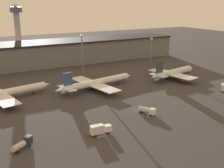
{
  "coord_description": "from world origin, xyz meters",
  "views": [
    {
      "loc": [
        -62.64,
        -92.19,
        44.28
      ],
      "look_at": [
        -0.01,
        21.28,
        6.0
      ],
      "focal_mm": 45.0,
      "sensor_mm": 36.0,
      "label": 1
    }
  ],
  "objects_px": {
    "airplane_2": "(173,73)",
    "service_vehicle_0": "(224,87)",
    "service_vehicle_1": "(147,110)",
    "airplane_0": "(2,94)",
    "service_vehicle_3": "(22,144)",
    "airplane_1": "(96,83)",
    "service_vehicle_2": "(100,129)",
    "control_tower": "(18,27)"
  },
  "relations": [
    {
      "from": "service_vehicle_0",
      "to": "control_tower",
      "type": "bearing_deg",
      "value": 80.16
    },
    {
      "from": "airplane_1",
      "to": "service_vehicle_2",
      "type": "xyz_separation_m",
      "value": [
        -21.93,
        -48.26,
        -1.14
      ]
    },
    {
      "from": "airplane_1",
      "to": "service_vehicle_0",
      "type": "relative_size",
      "value": 6.6
    },
    {
      "from": "service_vehicle_0",
      "to": "service_vehicle_2",
      "type": "distance_m",
      "value": 79.1
    },
    {
      "from": "airplane_2",
      "to": "service_vehicle_1",
      "type": "distance_m",
      "value": 58.59
    },
    {
      "from": "service_vehicle_0",
      "to": "airplane_2",
      "type": "bearing_deg",
      "value": 65.37
    },
    {
      "from": "service_vehicle_3",
      "to": "airplane_1",
      "type": "bearing_deg",
      "value": 10.58
    },
    {
      "from": "airplane_0",
      "to": "service_vehicle_3",
      "type": "relative_size",
      "value": 6.59
    },
    {
      "from": "airplane_0",
      "to": "airplane_1",
      "type": "relative_size",
      "value": 1.0
    },
    {
      "from": "airplane_0",
      "to": "airplane_1",
      "type": "distance_m",
      "value": 46.45
    },
    {
      "from": "service_vehicle_1",
      "to": "service_vehicle_2",
      "type": "relative_size",
      "value": 0.98
    },
    {
      "from": "service_vehicle_0",
      "to": "airplane_1",
      "type": "bearing_deg",
      "value": 109.62
    },
    {
      "from": "service_vehicle_3",
      "to": "control_tower",
      "type": "height_order",
      "value": "control_tower"
    },
    {
      "from": "airplane_2",
      "to": "service_vehicle_1",
      "type": "relative_size",
      "value": 5.19
    },
    {
      "from": "service_vehicle_0",
      "to": "control_tower",
      "type": "relative_size",
      "value": 0.17
    },
    {
      "from": "airplane_2",
      "to": "service_vehicle_0",
      "type": "distance_m",
      "value": 31.39
    },
    {
      "from": "service_vehicle_1",
      "to": "control_tower",
      "type": "distance_m",
      "value": 145.38
    },
    {
      "from": "airplane_1",
      "to": "service_vehicle_2",
      "type": "bearing_deg",
      "value": -125.17
    },
    {
      "from": "airplane_1",
      "to": "service_vehicle_1",
      "type": "height_order",
      "value": "airplane_1"
    },
    {
      "from": "airplane_2",
      "to": "service_vehicle_0",
      "type": "height_order",
      "value": "airplane_2"
    },
    {
      "from": "airplane_0",
      "to": "control_tower",
      "type": "height_order",
      "value": "control_tower"
    },
    {
      "from": "control_tower",
      "to": "airplane_1",
      "type": "bearing_deg",
      "value": -79.63
    },
    {
      "from": "airplane_2",
      "to": "service_vehicle_2",
      "type": "distance_m",
      "value": 83.0
    },
    {
      "from": "airplane_0",
      "to": "airplane_2",
      "type": "height_order",
      "value": "airplane_0"
    },
    {
      "from": "airplane_0",
      "to": "service_vehicle_0",
      "type": "relative_size",
      "value": 6.61
    },
    {
      "from": "airplane_2",
      "to": "airplane_0",
      "type": "bearing_deg",
      "value": 163.78
    },
    {
      "from": "service_vehicle_1",
      "to": "service_vehicle_3",
      "type": "relative_size",
      "value": 1.01
    },
    {
      "from": "airplane_1",
      "to": "airplane_2",
      "type": "height_order",
      "value": "airplane_2"
    },
    {
      "from": "service_vehicle_0",
      "to": "service_vehicle_2",
      "type": "relative_size",
      "value": 0.96
    },
    {
      "from": "airplane_0",
      "to": "control_tower",
      "type": "distance_m",
      "value": 102.19
    },
    {
      "from": "service_vehicle_2",
      "to": "service_vehicle_3",
      "type": "relative_size",
      "value": 1.04
    },
    {
      "from": "service_vehicle_0",
      "to": "service_vehicle_3",
      "type": "bearing_deg",
      "value": 147.27
    },
    {
      "from": "airplane_0",
      "to": "service_vehicle_1",
      "type": "height_order",
      "value": "airplane_0"
    },
    {
      "from": "service_vehicle_2",
      "to": "control_tower",
      "type": "bearing_deg",
      "value": 91.41
    },
    {
      "from": "airplane_0",
      "to": "service_vehicle_3",
      "type": "distance_m",
      "value": 50.23
    },
    {
      "from": "service_vehicle_1",
      "to": "service_vehicle_2",
      "type": "height_order",
      "value": "service_vehicle_2"
    },
    {
      "from": "airplane_1",
      "to": "service_vehicle_3",
      "type": "distance_m",
      "value": 65.62
    },
    {
      "from": "control_tower",
      "to": "service_vehicle_1",
      "type": "bearing_deg",
      "value": -81.43
    },
    {
      "from": "airplane_1",
      "to": "service_vehicle_1",
      "type": "relative_size",
      "value": 6.51
    },
    {
      "from": "service_vehicle_1",
      "to": "service_vehicle_2",
      "type": "xyz_separation_m",
      "value": [
        -24.89,
        -7.11,
        0.29
      ]
    },
    {
      "from": "airplane_0",
      "to": "service_vehicle_1",
      "type": "xyz_separation_m",
      "value": [
        49.15,
        -46.01,
        -1.46
      ]
    },
    {
      "from": "service_vehicle_1",
      "to": "service_vehicle_3",
      "type": "distance_m",
      "value": 50.54
    }
  ]
}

